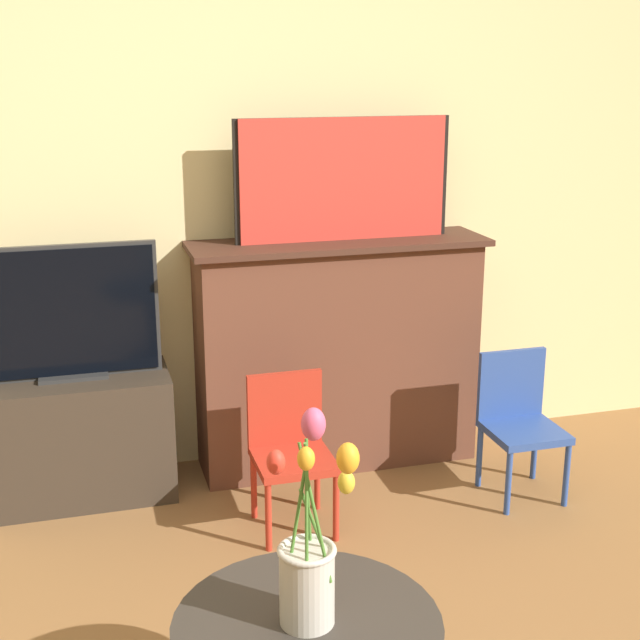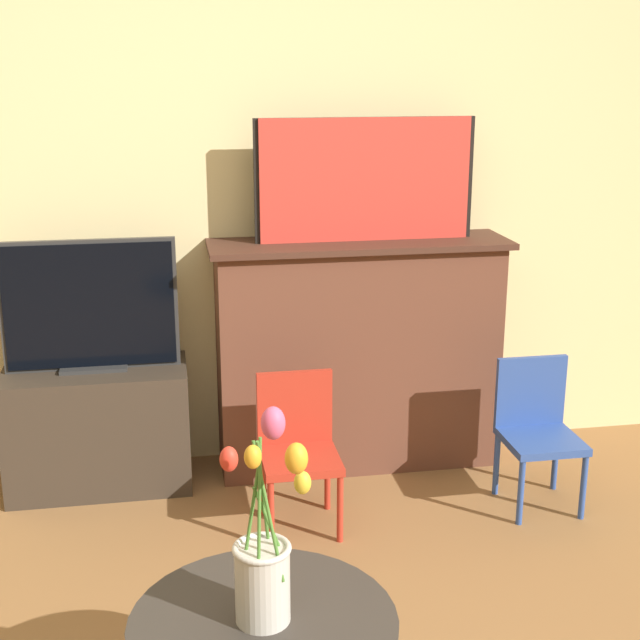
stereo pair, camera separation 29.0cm
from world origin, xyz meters
The scene contains 8 objects.
wall_back centered at (0.00, 2.13, 1.35)m, with size 8.00×0.06×2.70m.
fireplace_mantel centered at (0.44, 1.94, 0.51)m, with size 1.25×0.36×0.99m.
painting centered at (0.47, 1.94, 1.24)m, with size 0.91×0.03×0.50m.
tv_stand centered at (-0.65, 1.90, 0.25)m, with size 0.73×0.36×0.51m.
tv_monitor centered at (-0.65, 1.90, 0.77)m, with size 0.69×0.12×0.53m.
chair_red centered at (0.11, 1.45, 0.32)m, with size 0.29×0.29×0.58m.
chair_blue centered at (1.06, 1.46, 0.32)m, with size 0.29×0.29×0.58m.
vase_tulips centered at (-0.16, 0.21, 0.61)m, with size 0.21×0.23×0.49m.
Camera 2 is at (-0.34, -1.59, 1.70)m, focal length 50.00 mm.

